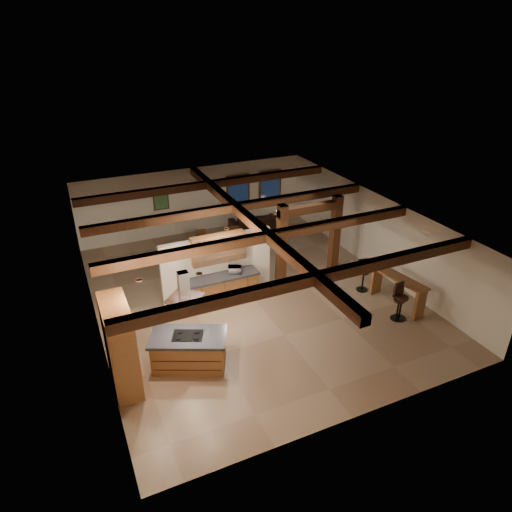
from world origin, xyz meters
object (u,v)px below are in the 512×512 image
at_px(sofa, 254,221).
at_px(kitchen_island, 189,350).
at_px(bar_counter, 398,286).
at_px(dining_table, 220,252).

bearing_deg(sofa, kitchen_island, 61.70).
height_order(kitchen_island, bar_counter, bar_counter).
height_order(kitchen_island, dining_table, kitchen_island).
relative_size(kitchen_island, sofa, 1.02).
distance_m(dining_table, sofa, 3.31).
bearing_deg(dining_table, kitchen_island, -138.34).
relative_size(dining_table, bar_counter, 0.78).
bearing_deg(kitchen_island, sofa, 55.18).
height_order(dining_table, sofa, sofa).
bearing_deg(kitchen_island, dining_table, 62.13).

